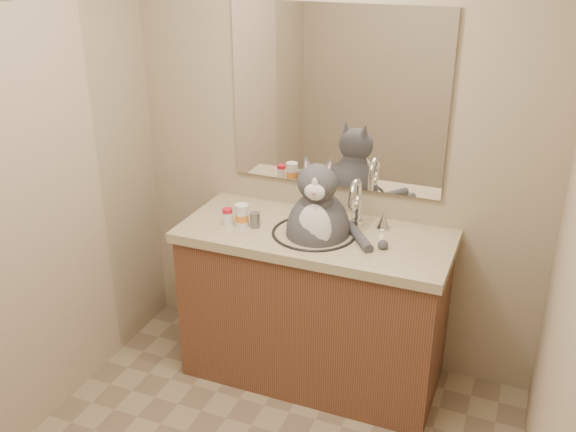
# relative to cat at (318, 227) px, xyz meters

# --- Properties ---
(room) EXTENTS (2.22, 2.52, 2.42)m
(room) POSITION_rel_cat_xyz_m (-0.02, -0.94, 0.31)
(room) COLOR gray
(room) RESTS_ON ground
(vanity) EXTENTS (1.34, 0.59, 1.12)m
(vanity) POSITION_rel_cat_xyz_m (-0.02, 0.02, -0.45)
(vanity) COLOR brown
(vanity) RESTS_ON ground
(mirror) EXTENTS (1.10, 0.02, 0.90)m
(mirror) POSITION_rel_cat_xyz_m (-0.02, 0.29, 0.56)
(mirror) COLOR white
(mirror) RESTS_ON room
(shower_curtain) EXTENTS (0.02, 1.30, 1.93)m
(shower_curtain) POSITION_rel_cat_xyz_m (-1.07, -0.84, 0.14)
(shower_curtain) COLOR #C9B498
(shower_curtain) RESTS_ON ground
(cat) EXTENTS (0.49, 0.39, 0.62)m
(cat) POSITION_rel_cat_xyz_m (0.00, 0.00, 0.00)
(cat) COLOR #48484D
(cat) RESTS_ON vanity
(pill_bottle_redcap) EXTENTS (0.06, 0.06, 0.09)m
(pill_bottle_redcap) POSITION_rel_cat_xyz_m (-0.45, -0.07, 0.00)
(pill_bottle_redcap) COLOR white
(pill_bottle_redcap) RESTS_ON vanity
(pill_bottle_orange) EXTENTS (0.07, 0.07, 0.12)m
(pill_bottle_orange) POSITION_rel_cat_xyz_m (-0.38, -0.05, 0.02)
(pill_bottle_orange) COLOR white
(pill_bottle_orange) RESTS_ON vanity
(grey_canister) EXTENTS (0.06, 0.06, 0.08)m
(grey_canister) POSITION_rel_cat_xyz_m (-0.32, -0.04, -0.00)
(grey_canister) COLOR slate
(grey_canister) RESTS_ON vanity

